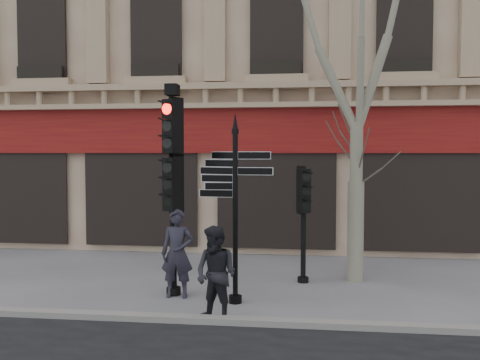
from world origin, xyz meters
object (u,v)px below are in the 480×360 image
at_px(fingerpost, 235,175).
at_px(pedestrian_b, 216,274).
at_px(traffic_signal_main, 173,163).
at_px(plane_tree, 358,8).
at_px(pedestrian_a, 177,253).
at_px(traffic_signal_secondary, 304,203).

bearing_deg(fingerpost, pedestrian_b, -81.51).
relative_size(traffic_signal_main, plane_tree, 0.49).
distance_m(plane_tree, pedestrian_a, 6.76).
bearing_deg(plane_tree, fingerpost, -139.76).
xyz_separation_m(plane_tree, pedestrian_a, (-3.75, -1.86, -5.31)).
bearing_deg(pedestrian_a, pedestrian_b, -57.19).
bearing_deg(fingerpost, plane_tree, 57.05).
xyz_separation_m(traffic_signal_secondary, plane_tree, (1.19, 0.28, 4.41)).
bearing_deg(fingerpost, traffic_signal_main, 178.96).
height_order(traffic_signal_main, plane_tree, plane_tree).
xyz_separation_m(plane_tree, pedestrian_b, (-2.69, -3.34, -5.38)).
bearing_deg(traffic_signal_secondary, traffic_signal_main, -175.86).
bearing_deg(traffic_signal_secondary, fingerpost, -149.16).
xyz_separation_m(traffic_signal_secondary, pedestrian_b, (-1.50, -3.06, -0.97)).
xyz_separation_m(traffic_signal_main, plane_tree, (3.87, 1.69, 3.47)).
relative_size(plane_tree, pedestrian_b, 5.25).
relative_size(fingerpost, plane_tree, 0.42).
bearing_deg(fingerpost, pedestrian_a, -175.42).
xyz_separation_m(traffic_signal_main, pedestrian_b, (1.18, -1.66, -1.91)).
xyz_separation_m(pedestrian_a, pedestrian_b, (1.05, -1.48, -0.07)).
bearing_deg(traffic_signal_main, pedestrian_b, -33.66).
distance_m(fingerpost, traffic_signal_secondary, 2.37).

